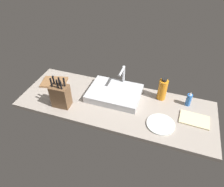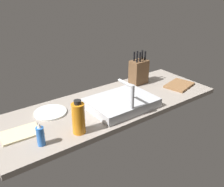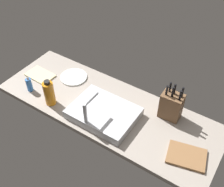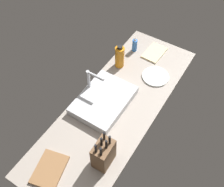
{
  "view_description": "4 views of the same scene",
  "coord_description": "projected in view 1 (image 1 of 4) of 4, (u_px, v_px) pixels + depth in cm",
  "views": [
    {
      "loc": [
        37.67,
        -119.26,
        118.78
      ],
      "look_at": [
        -4.13,
        4.17,
        9.82
      ],
      "focal_mm": 32.37,
      "sensor_mm": 36.0,
      "label": 1
    },
    {
      "loc": [
        92.9,
        129.54,
        85.94
      ],
      "look_at": [
        -2.3,
        -0.48,
        10.3
      ],
      "focal_mm": 40.66,
      "sensor_mm": 36.0,
      "label": 2
    },
    {
      "loc": [
        -78.29,
        111.99,
        145.3
      ],
      "look_at": [
        -1.19,
        -4.83,
        12.79
      ],
      "focal_mm": 44.37,
      "sensor_mm": 36.0,
      "label": 3
    },
    {
      "loc": [
        -97.0,
        -57.41,
        160.62
      ],
      "look_at": [
        1.63,
        4.94,
        11.94
      ],
      "focal_mm": 42.68,
      "sensor_mm": 36.0,
      "label": 4
    }
  ],
  "objects": [
    {
      "name": "countertop_slab",
      "position": [
        115.0,
        105.0,
        1.71
      ],
      "size": [
        163.14,
        57.64,
        3.5
      ],
      "primitive_type": "cube",
      "color": "gray",
      "rests_on": "ground"
    },
    {
      "name": "sink_basin",
      "position": [
        115.0,
        93.0,
        1.75
      ],
      "size": [
        44.43,
        32.98,
        6.24
      ],
      "primitive_type": "cube",
      "color": "#B7BABF",
      "rests_on": "countertop_slab"
    },
    {
      "name": "faucet",
      "position": [
        123.0,
        76.0,
        1.77
      ],
      "size": [
        5.5,
        14.54,
        22.21
      ],
      "color": "#B7BABF",
      "rests_on": "countertop_slab"
    },
    {
      "name": "knife_block",
      "position": [
        61.0,
        96.0,
        1.62
      ],
      "size": [
        14.58,
        10.39,
        27.13
      ],
      "rotation": [
        0.0,
        0.0,
        0.04
      ],
      "color": "brown",
      "rests_on": "countertop_slab"
    },
    {
      "name": "cutting_board",
      "position": [
        54.0,
        82.0,
        1.91
      ],
      "size": [
        26.18,
        21.71,
        1.8
      ],
      "primitive_type": "cube",
      "rotation": [
        0.0,
        0.0,
        0.24
      ],
      "color": "brown",
      "rests_on": "countertop_slab"
    },
    {
      "name": "soap_bottle",
      "position": [
        189.0,
        99.0,
        1.65
      ],
      "size": [
        4.26,
        4.26,
        13.59
      ],
      "color": "blue",
      "rests_on": "countertop_slab"
    },
    {
      "name": "water_bottle",
      "position": [
        162.0,
        89.0,
        1.69
      ],
      "size": [
        7.51,
        7.51,
        20.59
      ],
      "color": "orange",
      "rests_on": "countertop_slab"
    },
    {
      "name": "dinner_plate",
      "position": [
        161.0,
        124.0,
        1.51
      ],
      "size": [
        21.26,
        21.26,
        1.2
      ],
      "primitive_type": "cylinder",
      "color": "silver",
      "rests_on": "countertop_slab"
    },
    {
      "name": "dish_towel",
      "position": [
        194.0,
        120.0,
        1.55
      ],
      "size": [
        22.58,
        15.33,
        1.2
      ],
      "primitive_type": "cube",
      "rotation": [
        0.0,
        0.0,
        -0.05
      ],
      "color": "beige",
      "rests_on": "countertop_slab"
    }
  ]
}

